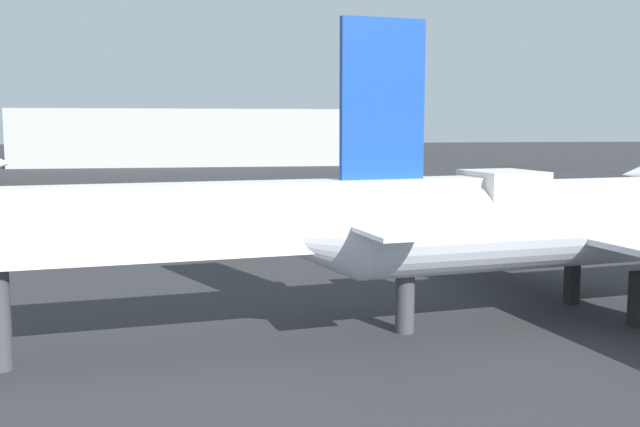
# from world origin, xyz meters

# --- Properties ---
(airplane_at_gate) EXTENTS (30.96, 22.72, 11.13)m
(airplane_at_gate) POSITION_xyz_m (13.34, 15.62, 3.76)
(airplane_at_gate) COLOR silver
(airplane_at_gate) RESTS_ON ground_plane
(jet_bridge) EXTENTS (21.63, 5.16, 5.81)m
(jet_bridge) POSITION_xyz_m (-0.66, 13.67, 4.32)
(jet_bridge) COLOR silver
(jet_bridge) RESTS_ON ground_plane
(terminal_building) EXTENTS (62.96, 25.82, 10.46)m
(terminal_building) POSITION_xyz_m (-4.01, 135.93, 5.23)
(terminal_building) COLOR #B7B7B2
(terminal_building) RESTS_ON ground_plane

